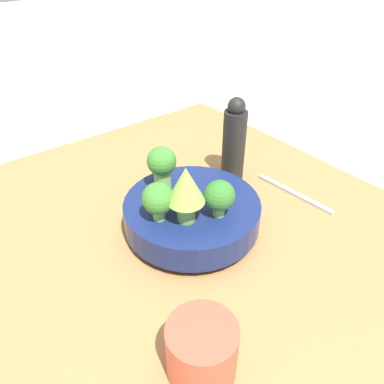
{
  "coord_description": "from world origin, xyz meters",
  "views": [
    {
      "loc": [
        -0.36,
        0.29,
        0.47
      ],
      "look_at": [
        0.02,
        -0.01,
        0.12
      ],
      "focal_mm": 35.0,
      "sensor_mm": 36.0,
      "label": 1
    }
  ],
  "objects_px": {
    "bowl": "(192,214)",
    "cup": "(202,350)",
    "pepper_mill": "(234,142)",
    "fork": "(294,193)"
  },
  "relations": [
    {
      "from": "pepper_mill",
      "to": "fork",
      "type": "bearing_deg",
      "value": -156.96
    },
    {
      "from": "cup",
      "to": "fork",
      "type": "xyz_separation_m",
      "value": [
        0.16,
        -0.36,
        -0.04
      ]
    },
    {
      "from": "bowl",
      "to": "fork",
      "type": "xyz_separation_m",
      "value": [
        -0.04,
        -0.22,
        -0.03
      ]
    },
    {
      "from": "cup",
      "to": "pepper_mill",
      "type": "bearing_deg",
      "value": -47.69
    },
    {
      "from": "cup",
      "to": "pepper_mill",
      "type": "distance_m",
      "value": 0.43
    },
    {
      "from": "bowl",
      "to": "cup",
      "type": "height_order",
      "value": "cup"
    },
    {
      "from": "pepper_mill",
      "to": "cup",
      "type": "bearing_deg",
      "value": 132.31
    },
    {
      "from": "cup",
      "to": "pepper_mill",
      "type": "xyz_separation_m",
      "value": [
        0.28,
        -0.31,
        0.04
      ]
    },
    {
      "from": "bowl",
      "to": "fork",
      "type": "relative_size",
      "value": 1.33
    },
    {
      "from": "fork",
      "to": "bowl",
      "type": "bearing_deg",
      "value": 79.33
    }
  ]
}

